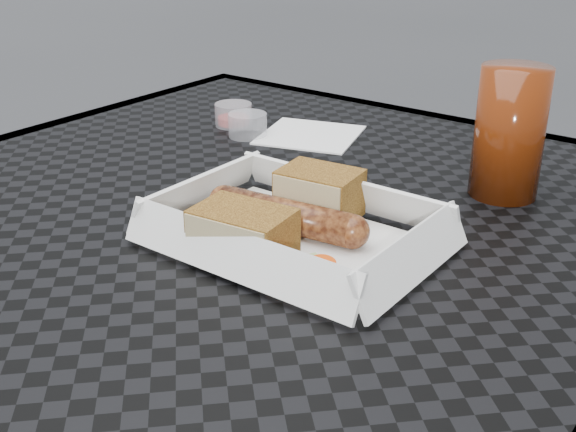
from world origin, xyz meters
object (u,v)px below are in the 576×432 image
(drink_glass, at_px, (509,133))
(bratwurst, at_px, (286,216))
(food_tray, at_px, (295,241))
(patio_table, at_px, (257,262))

(drink_glass, bearing_deg, bratwurst, -119.58)
(food_tray, relative_size, drink_glass, 1.64)
(patio_table, distance_m, bratwurst, 0.13)
(patio_table, xyz_separation_m, food_tray, (0.10, -0.06, 0.08))
(bratwurst, bearing_deg, food_tray, -26.28)
(drink_glass, bearing_deg, patio_table, -141.23)
(food_tray, relative_size, bratwurst, 1.33)
(food_tray, xyz_separation_m, bratwurst, (-0.02, 0.01, 0.02))
(patio_table, relative_size, drink_glass, 5.95)
(patio_table, height_order, bratwurst, bratwurst)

